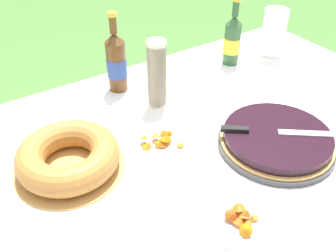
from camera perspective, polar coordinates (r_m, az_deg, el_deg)
name	(u,v)px	position (r m, az deg, el deg)	size (l,w,h in m)	color
garden_table	(198,150)	(1.32, 4.62, -3.70)	(1.88, 1.16, 0.67)	brown
tablecloth	(199,141)	(1.29, 4.71, -2.35)	(1.89, 1.17, 0.10)	white
berry_tart	(276,140)	(1.28, 16.19, -2.05)	(0.38, 0.38, 0.06)	#38383D
serving_knife	(269,131)	(1.25, 15.16, -0.76)	(0.31, 0.25, 0.01)	silver
bundt_cake	(68,157)	(1.18, -14.96, -4.56)	(0.34, 0.34, 0.09)	tan
cup_stack	(157,75)	(1.37, -1.69, 7.77)	(0.07, 0.07, 0.27)	beige
cider_bottle_green	(232,40)	(1.72, 9.77, 12.77)	(0.07, 0.07, 0.30)	#2D562D
cider_bottle_amber	(116,62)	(1.50, -7.88, 9.62)	(0.08, 0.08, 0.32)	brown
snack_plate_left	(242,219)	(1.04, 11.28, -13.75)	(0.20, 0.20, 0.06)	white
snack_plate_far	(162,142)	(1.25, -0.87, -2.47)	(0.22, 0.22, 0.06)	white
paper_towel_roll	(273,32)	(1.85, 15.78, 13.56)	(0.11, 0.11, 0.22)	white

